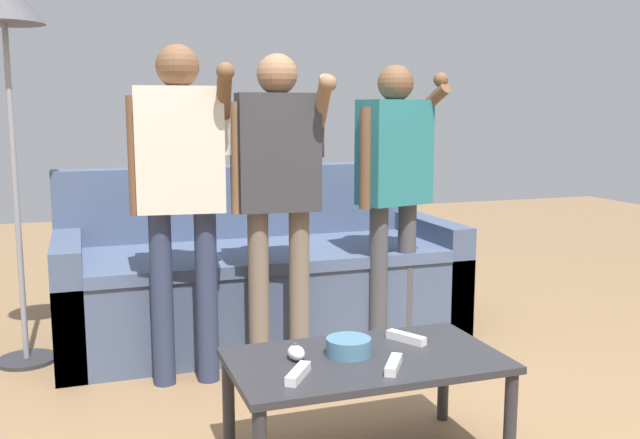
{
  "coord_description": "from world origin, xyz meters",
  "views": [
    {
      "loc": [
        -1.0,
        -2.29,
        1.22
      ],
      "look_at": [
        -0.09,
        0.34,
        0.79
      ],
      "focal_mm": 39.36,
      "sensor_mm": 36.0,
      "label": 1
    }
  ],
  "objects_px": {
    "player_left": "(181,175)",
    "player_center": "(278,176)",
    "floor_lamp": "(5,26)",
    "couch": "(259,278)",
    "coffee_table": "(365,371)",
    "snack_bowl": "(349,347)",
    "game_remote_wand_spare": "(406,338)",
    "game_remote_wand_near": "(394,365)",
    "game_remote_nunchuk": "(296,353)",
    "game_remote_wand_far": "(298,374)",
    "player_right": "(394,173)"
  },
  "relations": [
    {
      "from": "coffee_table",
      "to": "game_remote_wand_spare",
      "type": "bearing_deg",
      "value": 26.6
    },
    {
      "from": "floor_lamp",
      "to": "couch",
      "type": "bearing_deg",
      "value": 3.99
    },
    {
      "from": "game_remote_nunchuk",
      "to": "game_remote_wand_far",
      "type": "relative_size",
      "value": 0.59
    },
    {
      "from": "snack_bowl",
      "to": "player_center",
      "type": "xyz_separation_m",
      "value": [
        0.01,
        0.91,
        0.51
      ]
    },
    {
      "from": "player_center",
      "to": "game_remote_nunchuk",
      "type": "bearing_deg",
      "value": -102.12
    },
    {
      "from": "player_left",
      "to": "game_remote_wand_far",
      "type": "bearing_deg",
      "value": -79.19
    },
    {
      "from": "floor_lamp",
      "to": "player_center",
      "type": "xyz_separation_m",
      "value": [
        1.15,
        -0.53,
        -0.68
      ]
    },
    {
      "from": "game_remote_wand_near",
      "to": "coffee_table",
      "type": "bearing_deg",
      "value": 107.15
    },
    {
      "from": "game_remote_nunchuk",
      "to": "player_left",
      "type": "xyz_separation_m",
      "value": [
        -0.25,
        0.9,
        0.53
      ]
    },
    {
      "from": "coffee_table",
      "to": "player_center",
      "type": "relative_size",
      "value": 0.63
    },
    {
      "from": "floor_lamp",
      "to": "game_remote_wand_spare",
      "type": "bearing_deg",
      "value": -44.6
    },
    {
      "from": "player_right",
      "to": "player_left",
      "type": "bearing_deg",
      "value": -173.36
    },
    {
      "from": "snack_bowl",
      "to": "game_remote_wand_spare",
      "type": "relative_size",
      "value": 1.01
    },
    {
      "from": "player_left",
      "to": "player_center",
      "type": "bearing_deg",
      "value": -0.62
    },
    {
      "from": "coffee_table",
      "to": "player_left",
      "type": "relative_size",
      "value": 0.62
    },
    {
      "from": "coffee_table",
      "to": "floor_lamp",
      "type": "xyz_separation_m",
      "value": [
        -1.19,
        1.47,
        1.27
      ]
    },
    {
      "from": "couch",
      "to": "game_remote_wand_far",
      "type": "xyz_separation_m",
      "value": [
        -0.29,
        -1.67,
        0.09
      ]
    },
    {
      "from": "snack_bowl",
      "to": "player_left",
      "type": "xyz_separation_m",
      "value": [
        -0.43,
        0.91,
        0.53
      ]
    },
    {
      "from": "coffee_table",
      "to": "game_remote_nunchuk",
      "type": "xyz_separation_m",
      "value": [
        -0.23,
        0.05,
        0.07
      ]
    },
    {
      "from": "couch",
      "to": "coffee_table",
      "type": "relative_size",
      "value": 2.28
    },
    {
      "from": "couch",
      "to": "floor_lamp",
      "type": "xyz_separation_m",
      "value": [
        -1.2,
        -0.08,
        1.3
      ]
    },
    {
      "from": "game_remote_wand_spare",
      "to": "floor_lamp",
      "type": "bearing_deg",
      "value": 135.4
    },
    {
      "from": "player_right",
      "to": "game_remote_wand_far",
      "type": "bearing_deg",
      "value": -126.48
    },
    {
      "from": "player_left",
      "to": "game_remote_wand_near",
      "type": "distance_m",
      "value": 1.32
    },
    {
      "from": "game_remote_nunchuk",
      "to": "floor_lamp",
      "type": "relative_size",
      "value": 0.05
    },
    {
      "from": "game_remote_nunchuk",
      "to": "game_remote_wand_near",
      "type": "relative_size",
      "value": 0.59
    },
    {
      "from": "game_remote_wand_near",
      "to": "game_remote_wand_spare",
      "type": "relative_size",
      "value": 0.96
    },
    {
      "from": "couch",
      "to": "game_remote_wand_near",
      "type": "height_order",
      "value": "couch"
    },
    {
      "from": "couch",
      "to": "game_remote_wand_near",
      "type": "relative_size",
      "value": 14.32
    },
    {
      "from": "snack_bowl",
      "to": "game_remote_wand_near",
      "type": "xyz_separation_m",
      "value": [
        0.09,
        -0.17,
        -0.01
      ]
    },
    {
      "from": "game_remote_nunchuk",
      "to": "player_center",
      "type": "relative_size",
      "value": 0.06
    },
    {
      "from": "couch",
      "to": "player_center",
      "type": "relative_size",
      "value": 1.44
    },
    {
      "from": "game_remote_nunchuk",
      "to": "player_right",
      "type": "height_order",
      "value": "player_right"
    },
    {
      "from": "snack_bowl",
      "to": "player_right",
      "type": "height_order",
      "value": "player_right"
    },
    {
      "from": "coffee_table",
      "to": "player_center",
      "type": "distance_m",
      "value": 1.12
    },
    {
      "from": "snack_bowl",
      "to": "game_remote_wand_far",
      "type": "height_order",
      "value": "snack_bowl"
    },
    {
      "from": "floor_lamp",
      "to": "game_remote_wand_near",
      "type": "height_order",
      "value": "floor_lamp"
    },
    {
      "from": "player_right",
      "to": "game_remote_wand_far",
      "type": "xyz_separation_m",
      "value": [
        -0.88,
        -1.19,
        -0.51
      ]
    },
    {
      "from": "player_left",
      "to": "game_remote_wand_far",
      "type": "relative_size",
      "value": 10.06
    },
    {
      "from": "game_remote_wand_near",
      "to": "player_center",
      "type": "bearing_deg",
      "value": 94.34
    },
    {
      "from": "floor_lamp",
      "to": "player_left",
      "type": "distance_m",
      "value": 1.1
    },
    {
      "from": "couch",
      "to": "player_left",
      "type": "bearing_deg",
      "value": -129.32
    },
    {
      "from": "snack_bowl",
      "to": "player_left",
      "type": "height_order",
      "value": "player_left"
    },
    {
      "from": "floor_lamp",
      "to": "coffee_table",
      "type": "bearing_deg",
      "value": -51.11
    },
    {
      "from": "coffee_table",
      "to": "game_remote_wand_spare",
      "type": "xyz_separation_m",
      "value": [
        0.2,
        0.1,
        0.06
      ]
    },
    {
      "from": "coffee_table",
      "to": "player_left",
      "type": "height_order",
      "value": "player_left"
    },
    {
      "from": "player_left",
      "to": "game_remote_wand_spare",
      "type": "relative_size",
      "value": 9.7
    },
    {
      "from": "game_remote_nunchuk",
      "to": "game_remote_wand_far",
      "type": "xyz_separation_m",
      "value": [
        -0.04,
        -0.16,
        -0.01
      ]
    },
    {
      "from": "couch",
      "to": "floor_lamp",
      "type": "distance_m",
      "value": 1.77
    },
    {
      "from": "player_center",
      "to": "game_remote_wand_spare",
      "type": "bearing_deg",
      "value": -73.98
    }
  ]
}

